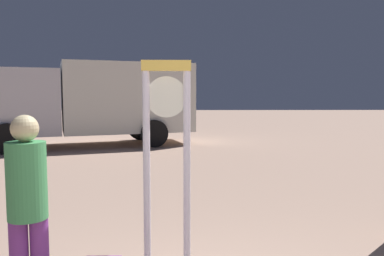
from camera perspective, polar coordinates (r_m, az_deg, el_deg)
standing_clock at (r=3.75m, az=-3.75°, el=-2.21°), size 0.47×0.11×2.07m
person_near_clock at (r=3.35m, az=-23.08°, el=-10.24°), size 0.30×0.30×1.59m
box_truck_near at (r=13.52m, az=-12.92°, el=4.10°), size 6.74×4.21×2.79m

